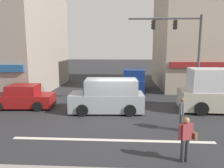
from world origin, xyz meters
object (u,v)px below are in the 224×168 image
Objects in this scene: utility_pole_near_left at (19,50)px; box_truck_crossing_leftbound at (222,92)px; van_waiting_far at (108,96)px; sedan_crossing_center at (23,98)px; traffic_light_mast at (185,46)px; pedestrian_mid_crossing at (182,112)px; pedestrian_foreground_with_bag at (186,137)px; van_crossing_rightbound at (134,80)px.

utility_pole_near_left is 14.63m from box_truck_crossing_leftbound.
van_waiting_far is 7.25m from box_truck_crossing_leftbound.
box_truck_crossing_leftbound is at bearing -0.49° from sedan_crossing_center.
box_truck_crossing_leftbound is at bearing -9.60° from utility_pole_near_left.
utility_pole_near_left is 4.06m from sedan_crossing_center.
pedestrian_mid_crossing is at bearing -104.80° from traffic_light_mast.
utility_pole_near_left is 8.07m from van_waiting_far.
pedestrian_foreground_with_bag is (3.22, -5.96, -0.05)m from van_waiting_far.
van_waiting_far is 0.83× the size of box_truck_crossing_leftbound.
utility_pole_near_left is 13.81m from pedestrian_foreground_with_bag.
van_crossing_rightbound is (1.97, 7.02, 0.00)m from van_waiting_far.
utility_pole_near_left reaches higher than sedan_crossing_center.
utility_pole_near_left is 12.11m from traffic_light_mast.
sedan_crossing_center is (1.14, -2.29, -3.15)m from utility_pole_near_left.
box_truck_crossing_leftbound is (2.15, -1.29, -2.92)m from traffic_light_mast.
van_waiting_far is (-5.08, -1.78, -3.17)m from traffic_light_mast.
pedestrian_foreground_with_bag is (9.05, -6.57, 0.24)m from sedan_crossing_center.
box_truck_crossing_leftbound is 3.39× the size of pedestrian_mid_crossing.
pedestrian_foreground_with_bag and pedestrian_mid_crossing have the same top height.
box_truck_crossing_leftbound is at bearing 3.92° from van_waiting_far.
traffic_light_mast is 1.32× the size of van_waiting_far.
box_truck_crossing_leftbound reaches higher than van_crossing_rightbound.
pedestrian_mid_crossing is (0.61, 3.01, -0.00)m from pedestrian_foreground_with_bag.
utility_pole_near_left is 1.77× the size of sedan_crossing_center.
sedan_crossing_center is 11.19m from pedestrian_foreground_with_bag.
van_waiting_far reaches higher than pedestrian_foreground_with_bag.
van_waiting_far is 6.78m from pedestrian_foreground_with_bag.
pedestrian_foreground_with_bag is (-4.00, -6.46, -0.30)m from box_truck_crossing_leftbound.
sedan_crossing_center is at bearing 159.77° from pedestrian_mid_crossing.
van_waiting_far is at bearing -105.64° from van_crossing_rightbound.
traffic_light_mast reaches higher than pedestrian_foreground_with_bag.
pedestrian_foreground_with_bag is 3.07m from pedestrian_mid_crossing.
traffic_light_mast is at bearing 75.20° from pedestrian_mid_crossing.
box_truck_crossing_leftbound is 13.06m from sedan_crossing_center.
utility_pole_near_left is at bearing 116.57° from sedan_crossing_center.
utility_pole_near_left is at bearing 157.44° from van_waiting_far.
van_waiting_far is at bearing -176.08° from box_truck_crossing_leftbound.
sedan_crossing_center is at bearing 174.05° from van_waiting_far.
box_truck_crossing_leftbound is (14.20, -2.40, -2.61)m from utility_pole_near_left.
pedestrian_mid_crossing is (3.83, -2.95, -0.06)m from van_waiting_far.
utility_pole_near_left is 4.44× the size of pedestrian_mid_crossing.
traffic_light_mast is at bearing 76.52° from pedestrian_foreground_with_bag.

